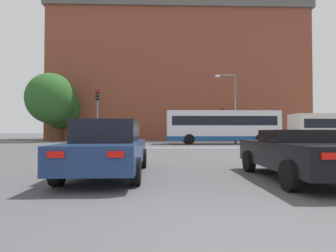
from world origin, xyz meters
TOP-DOWN VIEW (x-y plane):
  - ground_plane at (0.00, 0.00)m, footprint 400.00×400.00m
  - stop_line_strip at (0.00, 17.03)m, footprint 9.69×0.30m
  - far_pavement at (0.00, 29.85)m, footprint 70.77×2.50m
  - brick_civic_building at (1.75, 40.54)m, footprint 37.94×15.49m
  - car_saloon_left at (-2.51, 4.54)m, footprint 2.01×4.74m
  - car_roadster_right at (2.46, 3.75)m, footprint 1.99×4.32m
  - bus_crossing_lead at (5.11, 23.33)m, footprint 11.09×2.75m
  - traffic_light_near_left at (-6.05, 17.93)m, footprint 0.26×0.31m
  - traffic_light_far_right at (6.53, 28.85)m, footprint 0.26×0.31m
  - street_lamp_junction at (6.02, 22.99)m, footprint 2.12×0.36m
  - pedestrian_waiting at (-5.28, 30.41)m, footprint 0.43×0.44m
  - pedestrian_walking_east at (9.64, 30.15)m, footprint 0.31×0.44m
  - pedestrian_walking_west at (-9.77, 29.50)m, footprint 0.45×0.33m
  - tree_by_building at (-14.45, 29.43)m, footprint 5.87×5.87m
  - tree_kerbside at (-14.55, 32.73)m, footprint 5.21×5.21m

SIDE VIEW (x-z plane):
  - ground_plane at x=0.00m, z-range 0.00..0.00m
  - stop_line_strip at x=0.00m, z-range 0.00..0.01m
  - far_pavement at x=0.00m, z-range 0.00..0.01m
  - car_roadster_right at x=2.46m, z-range 0.03..1.30m
  - car_saloon_left at x=-2.51m, z-range 0.00..1.54m
  - pedestrian_walking_west at x=-9.77m, z-range 0.13..1.77m
  - pedestrian_waiting at x=-5.28m, z-range 0.15..1.84m
  - pedestrian_walking_east at x=9.64m, z-range 0.15..1.89m
  - bus_crossing_lead at x=5.11m, z-range 0.12..3.42m
  - traffic_light_far_right at x=6.53m, z-range 0.71..4.75m
  - traffic_light_near_left at x=-6.05m, z-range 0.76..5.27m
  - street_lamp_junction at x=6.02m, z-range 0.79..7.83m
  - tree_kerbside at x=-14.55m, z-range 0.82..7.95m
  - tree_by_building at x=-14.45m, z-range 1.11..9.49m
  - brick_civic_building at x=1.75m, z-range -3.47..24.16m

